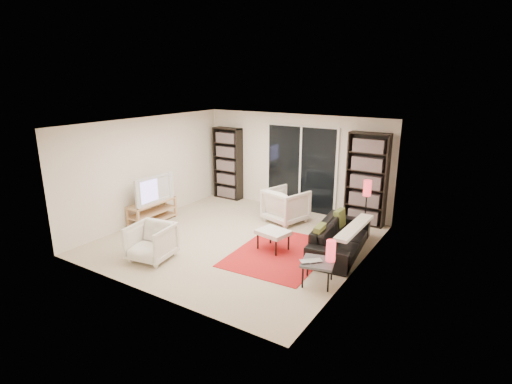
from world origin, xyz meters
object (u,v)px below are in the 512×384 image
ottoman (273,233)px  floor_lamp (367,195)px  side_table (318,264)px  sofa (340,237)px  bookshelf_left (228,164)px  bookshelf_right (367,179)px  armchair_front (151,242)px  tv_stand (153,211)px  armchair_back (286,205)px

ottoman → floor_lamp: size_ratio=0.54×
side_table → sofa: bearing=96.1°
bookshelf_left → side_table: (4.09, -3.14, -0.62)m
bookshelf_right → floor_lamp: 0.76m
sofa → armchair_front: bearing=121.3°
bookshelf_left → tv_stand: bookshelf_left is taller
bookshelf_left → sofa: bookshelf_left is taller
ottoman → floor_lamp: bearing=52.5°
bookshelf_left → bookshelf_right: bearing=-0.0°
armchair_back → ottoman: (0.54, -1.53, -0.05)m
ottoman → bookshelf_right: bearing=66.3°
sofa → armchair_back: bearing=54.9°
bookshelf_right → ottoman: bearing=-113.7°
bookshelf_right → side_table: (0.24, -3.14, -0.69)m
armchair_front → side_table: size_ratio=1.21×
bookshelf_left → sofa: size_ratio=0.97×
sofa → side_table: (0.15, -1.38, 0.07)m
bookshelf_right → floor_lamp: (0.23, -0.71, -0.14)m
bookshelf_right → sofa: size_ratio=1.05×
bookshelf_left → tv_stand: bearing=-97.1°
armchair_front → floor_lamp: 4.42m
sofa → ottoman: size_ratio=3.04×
sofa → floor_lamp: bearing=-14.0°
bookshelf_right → armchair_back: bearing=-152.1°
bookshelf_right → side_table: 3.23m
sofa → armchair_front: armchair_front is taller
bookshelf_left → ottoman: size_ratio=2.96×
tv_stand → side_table: 4.45m
tv_stand → sofa: 4.33m
sofa → armchair_back: 1.92m
side_table → floor_lamp: (-0.00, 2.44, 0.55)m
sofa → side_table: sofa is taller
tv_stand → armchair_back: size_ratio=1.42×
armchair_front → floor_lamp: size_ratio=0.61×
tv_stand → ottoman: bearing=3.0°
side_table → bookshelf_left: bearing=142.4°
floor_lamp → bookshelf_left: bearing=170.2°
armchair_front → sofa: bearing=28.5°
bookshelf_left → armchair_front: 4.14m
sofa → floor_lamp: 1.23m
bookshelf_right → floor_lamp: bookshelf_right is taller
ottoman → tv_stand: bearing=-177.0°
tv_stand → side_table: bearing=-7.9°
tv_stand → armchair_back: 3.09m
armchair_back → floor_lamp: bearing=-159.5°
tv_stand → armchair_front: 2.01m
sofa → floor_lamp: size_ratio=1.64×
tv_stand → floor_lamp: floor_lamp is taller
sofa → ottoman: (-1.13, -0.61, 0.05)m
armchair_back → armchair_front: (-1.15, -3.09, -0.05)m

